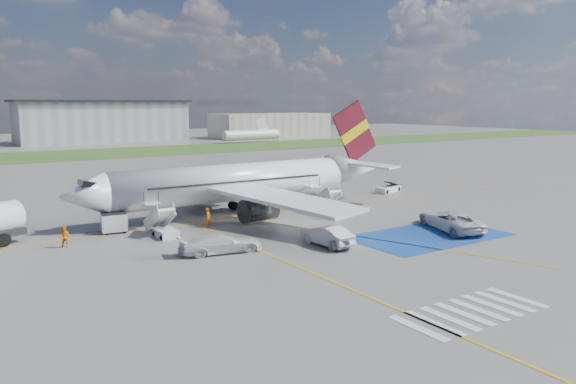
# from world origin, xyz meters

# --- Properties ---
(ground) EXTENTS (400.00, 400.00, 0.00)m
(ground) POSITION_xyz_m (0.00, 0.00, 0.00)
(ground) COLOR #60605E
(ground) RESTS_ON ground
(grass_strip) EXTENTS (400.00, 30.00, 0.01)m
(grass_strip) POSITION_xyz_m (0.00, 95.00, 0.01)
(grass_strip) COLOR #2D4C1E
(grass_strip) RESTS_ON ground
(taxiway_line_main) EXTENTS (120.00, 0.20, 0.01)m
(taxiway_line_main) POSITION_xyz_m (0.00, 12.00, 0.01)
(taxiway_line_main) COLOR gold
(taxiway_line_main) RESTS_ON ground
(taxiway_line_cross) EXTENTS (0.20, 60.00, 0.01)m
(taxiway_line_cross) POSITION_xyz_m (-5.00, -10.00, 0.01)
(taxiway_line_cross) COLOR gold
(taxiway_line_cross) RESTS_ON ground
(taxiway_line_diag) EXTENTS (20.71, 56.45, 0.01)m
(taxiway_line_diag) POSITION_xyz_m (0.00, 12.00, 0.01)
(taxiway_line_diag) COLOR gold
(taxiway_line_diag) RESTS_ON ground
(staging_box) EXTENTS (14.00, 8.00, 0.01)m
(staging_box) POSITION_xyz_m (10.00, -4.00, 0.01)
(staging_box) COLOR navy
(staging_box) RESTS_ON ground
(crosswalk) EXTENTS (9.00, 4.00, 0.01)m
(crosswalk) POSITION_xyz_m (-1.80, -18.00, 0.01)
(crosswalk) COLOR silver
(crosswalk) RESTS_ON ground
(terminal_centre) EXTENTS (48.00, 18.00, 12.00)m
(terminal_centre) POSITION_xyz_m (20.00, 135.00, 6.00)
(terminal_centre) COLOR gray
(terminal_centre) RESTS_ON ground
(terminal_east) EXTENTS (40.00, 16.00, 8.00)m
(terminal_east) POSITION_xyz_m (75.00, 128.00, 4.00)
(terminal_east) COLOR gray
(terminal_east) RESTS_ON ground
(airliner) EXTENTS (36.81, 32.95, 11.92)m
(airliner) POSITION_xyz_m (1.51, 14.00, 3.39)
(airliner) COLOR silver
(airliner) RESTS_ON ground
(airstairs_fwd) EXTENTS (1.90, 5.20, 3.60)m
(airstairs_fwd) POSITION_xyz_m (-9.50, 8.70, 0.62)
(airstairs_fwd) COLOR silver
(airstairs_fwd) RESTS_ON ground
(airstairs_aft) EXTENTS (1.90, 5.20, 3.60)m
(airstairs_aft) POSITION_xyz_m (9.00, 8.70, 0.62)
(airstairs_aft) COLOR silver
(airstairs_aft) RESTS_ON ground
(gpu_cart) EXTENTS (2.35, 1.67, 1.83)m
(gpu_cart) POSITION_xyz_m (-12.79, 12.48, 0.83)
(gpu_cart) COLOR silver
(gpu_cart) RESTS_ON ground
(belt_loader) EXTENTS (4.91, 2.93, 1.42)m
(belt_loader) POSITION_xyz_m (24.38, 16.23, 0.35)
(belt_loader) COLOR silver
(belt_loader) RESTS_ON ground
(car_silver_a) EXTENTS (3.68, 4.41, 1.42)m
(car_silver_a) POSITION_xyz_m (1.13, -2.41, 0.71)
(car_silver_a) COLOR #A5A6AC
(car_silver_a) RESTS_ON ground
(car_silver_b) EXTENTS (2.10, 5.17, 1.67)m
(car_silver_b) POSITION_xyz_m (0.48, -1.70, 0.83)
(car_silver_b) COLOR #B3B6BA
(car_silver_b) RESTS_ON ground
(van_white_a) EXTENTS (4.78, 6.88, 2.36)m
(van_white_a) POSITION_xyz_m (13.57, -3.25, 1.18)
(van_white_a) COLOR silver
(van_white_a) RESTS_ON ground
(van_white_b) EXTENTS (5.20, 2.82, 1.93)m
(van_white_b) POSITION_xyz_m (-7.84, 1.02, 0.97)
(van_white_b) COLOR silver
(van_white_b) RESTS_ON ground
(crew_fwd) EXTENTS (0.82, 0.79, 1.90)m
(crew_fwd) POSITION_xyz_m (-4.73, 9.82, 0.95)
(crew_fwd) COLOR orange
(crew_fwd) RESTS_ON ground
(crew_nose) EXTENTS (1.08, 1.04, 1.76)m
(crew_nose) POSITION_xyz_m (-17.65, 9.46, 0.88)
(crew_nose) COLOR orange
(crew_nose) RESTS_ON ground
(crew_aft) EXTENTS (0.46, 1.06, 1.79)m
(crew_aft) POSITION_xyz_m (6.81, 6.88, 0.89)
(crew_aft) COLOR #FF640D
(crew_aft) RESTS_ON ground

